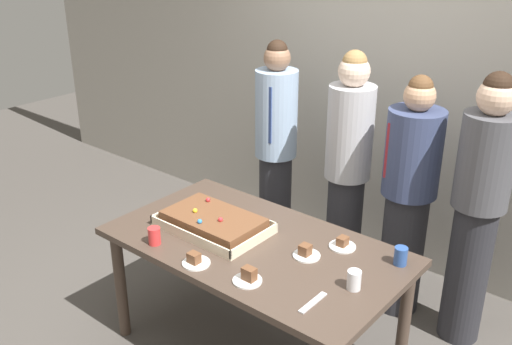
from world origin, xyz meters
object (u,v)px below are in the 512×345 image
object	(u,v)px
party_table	(255,257)
drink_cup_middle	(354,280)
drink_cup_nearest	(154,236)
person_far_right_suit	(408,196)
person_striped_tie_right	(276,149)
plated_slice_far_right	(306,253)
person_green_shirt_behind	(478,208)
plated_slice_far_left	(342,244)
cake_server_utensil	(313,303)
plated_slice_near_right	(248,277)
plated_slice_near_left	(195,261)
drink_cup_far_end	(401,256)
person_serving_front	(348,168)
sheet_cake	(213,222)

from	to	relation	value
party_table	drink_cup_middle	xyz separation A→B (m)	(0.66, -0.03, 0.14)
drink_cup_nearest	person_far_right_suit	xyz separation A→B (m)	(0.87, 1.35, 0.01)
person_striped_tie_right	plated_slice_far_right	bearing A→B (deg)	26.34
plated_slice_far_right	person_green_shirt_behind	bearing A→B (deg)	56.80
person_green_shirt_behind	person_far_right_suit	size ratio (longest dim) A/B	1.06
plated_slice_far_left	cake_server_utensil	xyz separation A→B (m)	(0.17, -0.53, -0.01)
plated_slice_near_right	plated_slice_far_right	distance (m)	0.39
plated_slice_near_left	drink_cup_middle	xyz separation A→B (m)	(0.76, 0.34, 0.03)
drink_cup_nearest	person_far_right_suit	world-z (taller)	person_far_right_suit
plated_slice_near_right	drink_cup_far_end	size ratio (longest dim) A/B	1.50
plated_slice_near_left	plated_slice_far_left	xyz separation A→B (m)	(0.51, 0.64, -0.00)
plated_slice_near_left	plated_slice_far_right	distance (m)	0.59
plated_slice_near_left	person_serving_front	bearing A→B (deg)	86.39
plated_slice_far_right	drink_cup_middle	distance (m)	0.37
drink_cup_far_end	person_green_shirt_behind	xyz separation A→B (m)	(0.16, 0.65, 0.08)
person_far_right_suit	sheet_cake	bearing A→B (deg)	-0.00
party_table	plated_slice_near_right	distance (m)	0.40
party_table	drink_cup_middle	world-z (taller)	drink_cup_middle
party_table	plated_slice_far_left	size ratio (longest dim) A/B	11.24
plated_slice_near_left	plated_slice_near_right	xyz separation A→B (m)	(0.32, 0.05, 0.00)
drink_cup_nearest	person_far_right_suit	distance (m)	1.61
drink_cup_middle	plated_slice_far_right	bearing A→B (deg)	164.44
sheet_cake	drink_cup_nearest	bearing A→B (deg)	-111.67
plated_slice_near_right	person_serving_front	distance (m)	1.34
drink_cup_nearest	person_striped_tie_right	xyz separation A→B (m)	(-0.21, 1.38, 0.06)
plated_slice_near_right	person_green_shirt_behind	bearing A→B (deg)	62.26
drink_cup_middle	person_green_shirt_behind	distance (m)	1.03
plated_slice_near_left	party_table	bearing A→B (deg)	74.21
person_green_shirt_behind	person_far_right_suit	world-z (taller)	person_green_shirt_behind
plated_slice_near_right	person_serving_front	world-z (taller)	person_serving_front
person_striped_tie_right	person_far_right_suit	distance (m)	1.09
plated_slice_near_left	drink_cup_nearest	bearing A→B (deg)	179.04
drink_cup_middle	party_table	bearing A→B (deg)	177.09
plated_slice_far_right	party_table	bearing A→B (deg)	-167.70
drink_cup_middle	plated_slice_near_right	bearing A→B (deg)	-147.36
sheet_cake	person_far_right_suit	xyz separation A→B (m)	(0.74, 1.02, 0.02)
plated_slice_far_right	drink_cup_middle	world-z (taller)	drink_cup_middle
drink_cup_middle	person_striped_tie_right	distance (m)	1.67
cake_server_utensil	person_far_right_suit	bearing A→B (deg)	95.85
person_serving_front	sheet_cake	bearing A→B (deg)	-0.01
drink_cup_middle	person_green_shirt_behind	xyz separation A→B (m)	(0.23, 1.00, 0.08)
sheet_cake	plated_slice_near_right	distance (m)	0.59
plated_slice_far_left	drink_cup_middle	world-z (taller)	drink_cup_middle
drink_cup_far_end	cake_server_utensil	distance (m)	0.60
sheet_cake	plated_slice_near_left	bearing A→B (deg)	-60.76
sheet_cake	person_serving_front	bearing A→B (deg)	74.93
plated_slice_far_right	cake_server_utensil	bearing A→B (deg)	-50.42
person_serving_front	person_striped_tie_right	bearing A→B (deg)	-76.05
sheet_cake	person_far_right_suit	distance (m)	1.26
party_table	sheet_cake	distance (m)	0.33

